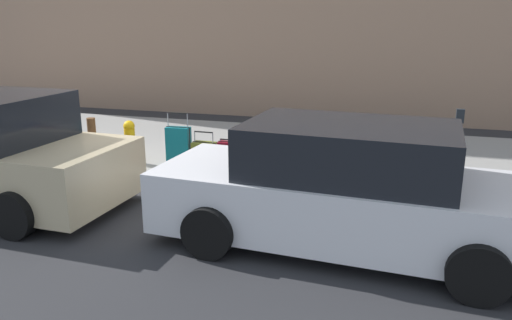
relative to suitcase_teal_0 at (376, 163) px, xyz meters
name	(u,v)px	position (x,y,z in m)	size (l,w,h in m)	color
ground_plane	(138,183)	(4.00, 0.70, -0.50)	(40.00, 40.00, 0.00)	#28282B
sidewalk_curb	(195,146)	(4.00, -1.80, -0.43)	(18.00, 5.00, 0.14)	gray
suitcase_teal_0	(376,163)	(0.00, 0.00, 0.00)	(0.43, 0.22, 0.79)	#0F606B
suitcase_red_1	(343,161)	(0.53, 0.03, 0.00)	(0.46, 0.21, 1.02)	red
suitcase_black_2	(312,162)	(1.06, -0.03, -0.08)	(0.43, 0.26, 0.87)	black
suitcase_silver_3	(285,159)	(1.53, -0.02, -0.07)	(0.37, 0.23, 0.92)	#9EA0A8
suitcase_navy_4	(259,157)	(2.00, -0.05, -0.07)	(0.41, 0.25, 0.64)	navy
suitcase_maroon_5	(230,157)	(2.51, 0.05, -0.09)	(0.44, 0.19, 0.61)	maroon
suitcase_olive_6	(204,156)	(3.02, 0.02, -0.11)	(0.42, 0.25, 0.71)	#59601E
suitcase_teal_7	(179,147)	(3.54, -0.02, 0.01)	(0.45, 0.23, 1.02)	#0F606B
fire_hydrant	(130,141)	(4.52, 0.01, 0.06)	(0.39, 0.21, 0.82)	#D89E0C
bollard_post	(93,140)	(5.23, 0.16, 0.06)	(0.16, 0.16, 0.85)	brown
parking_meter	(458,137)	(-1.23, -0.24, 0.46)	(0.12, 0.09, 1.27)	slate
parked_car_white_0	(347,190)	(0.22, 2.23, 0.23)	(4.85, 2.18, 1.57)	silver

